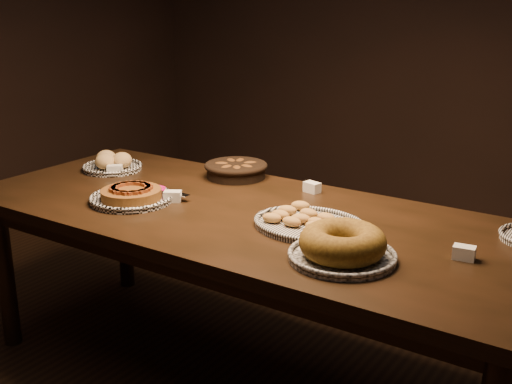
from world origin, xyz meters
The scene contains 8 objects.
ground centered at (0.00, 0.00, 0.00)m, with size 5.00×5.00×0.00m, color black.
buffet_table centered at (0.00, 0.00, 0.68)m, with size 2.40×1.00×0.75m.
apple_tart_plate centered at (-0.47, -0.16, 0.77)m, with size 0.38×0.35×0.07m.
madeleine_platter centered at (0.30, -0.02, 0.77)m, with size 0.43×0.35×0.05m.
bundt_cake_plate centered at (0.53, -0.22, 0.80)m, with size 0.36×0.42×0.11m.
croissant_basket centered at (-0.32, 0.38, 0.79)m, with size 0.30×0.30×0.07m.
bread_roll_plate centered at (-0.90, 0.15, 0.78)m, with size 0.29×0.29×0.09m.
tent_cards centered at (0.06, 0.07, 0.77)m, with size 1.77×0.50×0.04m.
Camera 1 is at (1.37, -1.98, 1.58)m, focal length 45.00 mm.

